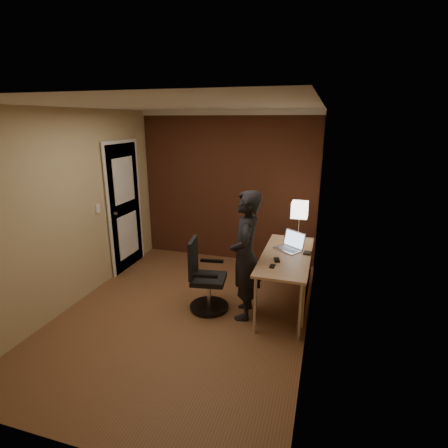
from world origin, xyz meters
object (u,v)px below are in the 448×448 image
(mouse, at_px, (277,260))
(wallet, at_px, (307,253))
(person, at_px, (246,256))
(desk_lamp, at_px, (300,210))
(laptop, at_px, (291,244))
(office_chair, at_px, (204,280))
(phone, at_px, (272,266))
(desk, at_px, (292,264))

(mouse, height_order, wallet, mouse)
(person, bearing_deg, desk_lamp, 143.90)
(laptop, height_order, office_chair, laptop)
(desk_lamp, xyz_separation_m, wallet, (0.17, -0.58, -0.41))
(phone, relative_size, wallet, 1.05)
(office_chair, xyz_separation_m, person, (0.53, 0.01, 0.39))
(desk_lamp, xyz_separation_m, office_chair, (-1.06, -1.02, -0.74))
(desk_lamp, relative_size, office_chair, 0.58)
(desk, relative_size, desk_lamp, 2.80)
(phone, relative_size, person, 0.07)
(laptop, bearing_deg, desk_lamp, 83.68)
(desk, relative_size, phone, 13.04)
(desk, bearing_deg, wallet, 27.64)
(desk, height_order, person, person)
(desk_lamp, relative_size, person, 0.34)
(phone, xyz_separation_m, office_chair, (-0.87, 0.08, -0.33))
(mouse, relative_size, phone, 0.87)
(mouse, distance_m, wallet, 0.48)
(phone, bearing_deg, office_chair, 176.56)
(mouse, bearing_deg, laptop, 59.03)
(mouse, height_order, phone, mouse)
(mouse, distance_m, person, 0.38)
(desk_lamp, relative_size, wallet, 4.86)
(desk_lamp, xyz_separation_m, person, (-0.53, -1.01, -0.35))
(phone, bearing_deg, wallet, 56.99)
(wallet, bearing_deg, laptop, 152.81)
(desk, xyz_separation_m, mouse, (-0.16, -0.26, 0.14))
(mouse, bearing_deg, person, 176.06)
(mouse, xyz_separation_m, wallet, (0.34, 0.35, -0.01))
(desk, relative_size, wallet, 13.64)
(desk, height_order, mouse, mouse)
(laptop, bearing_deg, desk, -77.76)
(mouse, bearing_deg, phone, -115.59)
(desk, distance_m, person, 0.65)
(desk_lamp, distance_m, laptop, 0.58)
(wallet, relative_size, office_chair, 0.12)
(laptop, relative_size, person, 0.26)
(mouse, bearing_deg, desk_lamp, 62.74)
(wallet, bearing_deg, phone, -124.72)
(laptop, height_order, wallet, laptop)
(phone, height_order, office_chair, office_chair)
(laptop, height_order, person, person)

